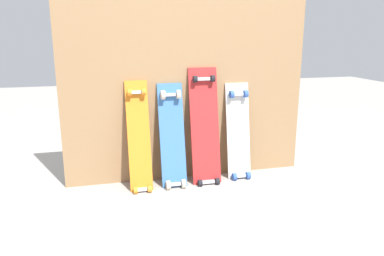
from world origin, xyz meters
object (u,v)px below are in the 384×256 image
at_px(skateboard_blue, 172,139).
at_px(skateboard_red, 205,131).
at_px(skateboard_white, 238,135).
at_px(skateboard_orange, 139,141).

relative_size(skateboard_blue, skateboard_red, 0.87).
bearing_deg(skateboard_blue, skateboard_white, 2.95).
relative_size(skateboard_orange, skateboard_blue, 1.05).
distance_m(skateboard_orange, skateboard_red, 0.52).
relative_size(skateboard_blue, skateboard_white, 1.01).
height_order(skateboard_blue, skateboard_red, skateboard_red).
bearing_deg(skateboard_white, skateboard_blue, -177.05).
bearing_deg(skateboard_white, skateboard_orange, -177.56).
xyz_separation_m(skateboard_orange, skateboard_white, (0.80, 0.03, -0.02)).
relative_size(skateboard_red, skateboard_white, 1.16).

